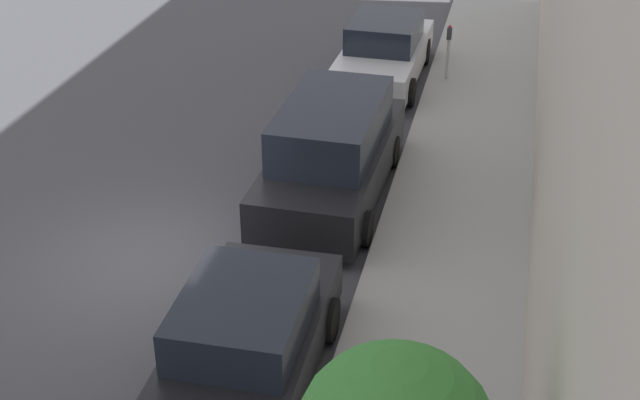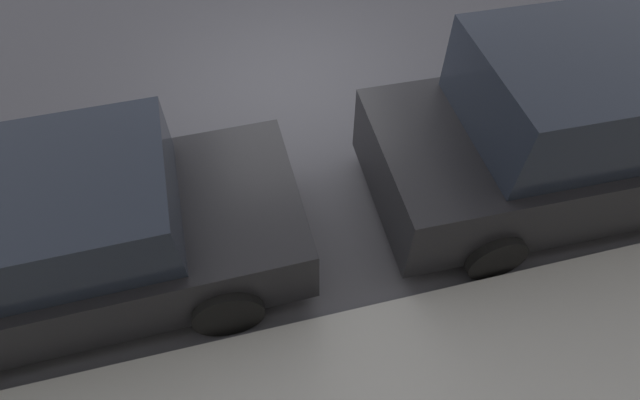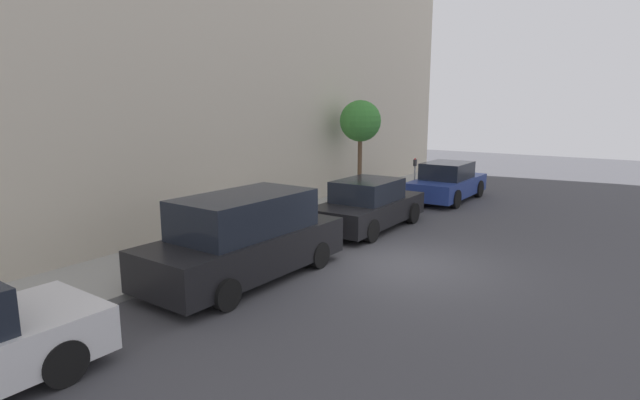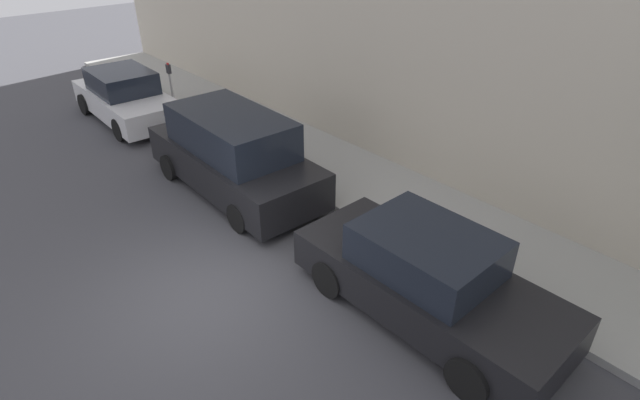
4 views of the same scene
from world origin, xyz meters
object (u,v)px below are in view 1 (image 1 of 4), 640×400
parked_minivan_third (332,152)px  parked_sedan_fourth (384,52)px  parked_sedan_second (243,349)px  parking_meter_far (448,46)px

parked_minivan_third → parked_sedan_fourth: bearing=90.3°
parked_sedan_fourth → parked_minivan_third: bearing=-89.7°
parked_sedan_second → parked_minivan_third: bearing=90.1°
parked_minivan_third → parked_sedan_second: bearing=-89.9°
parked_sedan_second → parked_sedan_fourth: same height
parked_minivan_third → parked_sedan_fourth: size_ratio=1.09×
parked_minivan_third → parking_meter_far: bearing=76.0°
parking_meter_far → parked_minivan_third: bearing=-104.0°
parked_minivan_third → parking_meter_far: 6.25m
parked_sedan_second → parked_minivan_third: parked_minivan_third is taller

